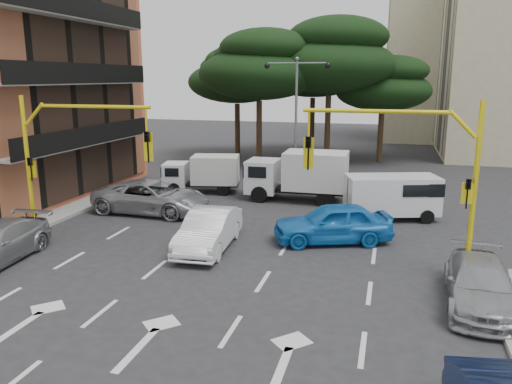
{
  "coord_description": "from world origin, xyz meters",
  "views": [
    {
      "loc": [
        5.89,
        -15.18,
        6.7
      ],
      "look_at": [
        0.07,
        6.17,
        1.6
      ],
      "focal_mm": 35.0,
      "sensor_mm": 36.0,
      "label": 1
    }
  ],
  "objects_px": {
    "car_blue_compact": "(333,223)",
    "car_silver_parked": "(480,284)",
    "car_silver_cross_a": "(152,197)",
    "box_truck_b": "(297,176)",
    "car_white_hatch": "(209,230)",
    "van_white": "(392,197)",
    "box_truck_a": "(202,174)",
    "street_lamp_center": "(296,98)",
    "signal_mast_left": "(64,149)",
    "signal_mast_right": "(419,164)"
  },
  "relations": [
    {
      "from": "signal_mast_left",
      "to": "car_silver_parked",
      "type": "bearing_deg",
      "value": -7.43
    },
    {
      "from": "car_blue_compact",
      "to": "car_silver_parked",
      "type": "xyz_separation_m",
      "value": [
        4.96,
        -4.78,
        -0.15
      ]
    },
    {
      "from": "signal_mast_right",
      "to": "car_silver_parked",
      "type": "distance_m",
      "value": 4.24
    },
    {
      "from": "street_lamp_center",
      "to": "van_white",
      "type": "distance_m",
      "value": 10.2
    },
    {
      "from": "signal_mast_left",
      "to": "van_white",
      "type": "distance_m",
      "value": 14.94
    },
    {
      "from": "signal_mast_right",
      "to": "car_silver_parked",
      "type": "xyz_separation_m",
      "value": [
        1.9,
        -2.02,
        -3.2
      ]
    },
    {
      "from": "car_silver_parked",
      "to": "signal_mast_right",
      "type": "bearing_deg",
      "value": 136.45
    },
    {
      "from": "car_white_hatch",
      "to": "car_silver_cross_a",
      "type": "relative_size",
      "value": 0.81
    },
    {
      "from": "car_silver_cross_a",
      "to": "box_truck_a",
      "type": "bearing_deg",
      "value": -7.26
    },
    {
      "from": "signal_mast_right",
      "to": "box_truck_a",
      "type": "xyz_separation_m",
      "value": [
        -11.64,
        9.99,
        -2.78
      ]
    },
    {
      "from": "car_white_hatch",
      "to": "car_blue_compact",
      "type": "distance_m",
      "value": 5.11
    },
    {
      "from": "signal_mast_left",
      "to": "box_truck_a",
      "type": "height_order",
      "value": "signal_mast_left"
    },
    {
      "from": "signal_mast_left",
      "to": "car_blue_compact",
      "type": "bearing_deg",
      "value": 14.65
    },
    {
      "from": "signal_mast_left",
      "to": "box_truck_b",
      "type": "xyz_separation_m",
      "value": [
        7.79,
        9.51,
        -2.5
      ]
    },
    {
      "from": "car_blue_compact",
      "to": "box_truck_a",
      "type": "xyz_separation_m",
      "value": [
        -8.58,
        7.24,
        0.28
      ]
    },
    {
      "from": "signal_mast_left",
      "to": "street_lamp_center",
      "type": "bearing_deg",
      "value": 64.09
    },
    {
      "from": "signal_mast_left",
      "to": "street_lamp_center",
      "type": "xyz_separation_m",
      "value": [
        6.8,
        14.01,
        1.54
      ]
    },
    {
      "from": "signal_mast_right",
      "to": "car_white_hatch",
      "type": "height_order",
      "value": "signal_mast_right"
    },
    {
      "from": "van_white",
      "to": "box_truck_a",
      "type": "bearing_deg",
      "value": -122.64
    },
    {
      "from": "signal_mast_left",
      "to": "box_truck_a",
      "type": "relative_size",
      "value": 1.34
    },
    {
      "from": "street_lamp_center",
      "to": "car_blue_compact",
      "type": "bearing_deg",
      "value": -71.62
    },
    {
      "from": "signal_mast_left",
      "to": "car_white_hatch",
      "type": "height_order",
      "value": "signal_mast_left"
    },
    {
      "from": "car_silver_parked",
      "to": "car_blue_compact",
      "type": "bearing_deg",
      "value": 139.38
    },
    {
      "from": "signal_mast_right",
      "to": "car_silver_parked",
      "type": "height_order",
      "value": "signal_mast_right"
    },
    {
      "from": "car_silver_parked",
      "to": "car_white_hatch",
      "type": "bearing_deg",
      "value": 167.87
    },
    {
      "from": "car_blue_compact",
      "to": "street_lamp_center",
      "type": "bearing_deg",
      "value": 178.12
    },
    {
      "from": "car_white_hatch",
      "to": "car_silver_cross_a",
      "type": "height_order",
      "value": "car_silver_cross_a"
    },
    {
      "from": "car_blue_compact",
      "to": "van_white",
      "type": "bearing_deg",
      "value": 131.39
    },
    {
      "from": "street_lamp_center",
      "to": "van_white",
      "type": "xyz_separation_m",
      "value": [
        6.06,
        -6.95,
        -4.35
      ]
    },
    {
      "from": "signal_mast_left",
      "to": "car_silver_parked",
      "type": "xyz_separation_m",
      "value": [
        15.5,
        -2.02,
        -3.2
      ]
    },
    {
      "from": "car_blue_compact",
      "to": "box_truck_b",
      "type": "height_order",
      "value": "box_truck_b"
    },
    {
      "from": "car_silver_parked",
      "to": "car_silver_cross_a",
      "type": "bearing_deg",
      "value": 157.15
    },
    {
      "from": "car_silver_parked",
      "to": "van_white",
      "type": "xyz_separation_m",
      "value": [
        -2.64,
        9.08,
        0.39
      ]
    },
    {
      "from": "signal_mast_right",
      "to": "car_white_hatch",
      "type": "distance_m",
      "value": 8.34
    },
    {
      "from": "street_lamp_center",
      "to": "box_truck_a",
      "type": "height_order",
      "value": "street_lamp_center"
    },
    {
      "from": "car_white_hatch",
      "to": "box_truck_a",
      "type": "height_order",
      "value": "box_truck_a"
    },
    {
      "from": "car_silver_cross_a",
      "to": "box_truck_b",
      "type": "height_order",
      "value": "box_truck_b"
    },
    {
      "from": "van_white",
      "to": "box_truck_b",
      "type": "distance_m",
      "value": 5.64
    },
    {
      "from": "box_truck_b",
      "to": "van_white",
      "type": "bearing_deg",
      "value": -116.16
    },
    {
      "from": "signal_mast_right",
      "to": "signal_mast_left",
      "type": "xyz_separation_m",
      "value": [
        -13.61,
        0.0,
        0.0
      ]
    },
    {
      "from": "signal_mast_left",
      "to": "car_silver_parked",
      "type": "distance_m",
      "value": 15.96
    },
    {
      "from": "signal_mast_left",
      "to": "car_silver_cross_a",
      "type": "height_order",
      "value": "signal_mast_left"
    },
    {
      "from": "van_white",
      "to": "car_silver_cross_a",
      "type": "bearing_deg",
      "value": -97.61
    },
    {
      "from": "signal_mast_right",
      "to": "van_white",
      "type": "distance_m",
      "value": 7.63
    },
    {
      "from": "signal_mast_right",
      "to": "street_lamp_center",
      "type": "height_order",
      "value": "street_lamp_center"
    },
    {
      "from": "car_silver_parked",
      "to": "signal_mast_left",
      "type": "bearing_deg",
      "value": 175.87
    },
    {
      "from": "car_white_hatch",
      "to": "car_blue_compact",
      "type": "xyz_separation_m",
      "value": [
        4.65,
        2.13,
        0.05
      ]
    },
    {
      "from": "car_blue_compact",
      "to": "box_truck_b",
      "type": "distance_m",
      "value": 7.31
    },
    {
      "from": "signal_mast_right",
      "to": "car_silver_cross_a",
      "type": "relative_size",
      "value": 1.03
    },
    {
      "from": "car_blue_compact",
      "to": "box_truck_b",
      "type": "relative_size",
      "value": 0.87
    }
  ]
}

